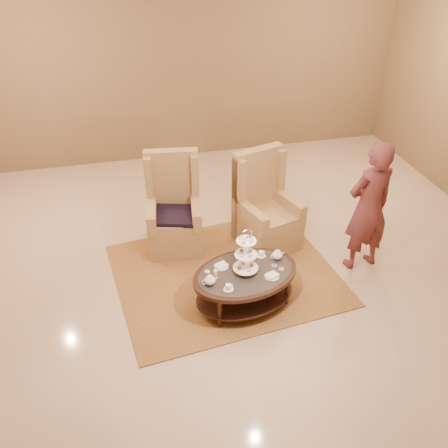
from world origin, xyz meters
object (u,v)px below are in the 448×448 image
object	(u,v)px
tea_table	(245,278)
armchair_left	(174,215)
armchair_right	(264,214)
person	(369,207)

from	to	relation	value
tea_table	armchair_left	distance (m)	1.60
tea_table	armchair_right	world-z (taller)	armchair_right
armchair_left	armchair_right	xyz separation A→B (m)	(1.23, -0.26, 0.00)
tea_table	armchair_left	world-z (taller)	armchair_left
armchair_right	person	bearing A→B (deg)	-53.34
armchair_left	person	size ratio (longest dim) A/B	0.76
armchair_left	tea_table	bearing A→B (deg)	-59.71
armchair_left	armchair_right	world-z (taller)	armchair_right
tea_table	armchair_right	distance (m)	1.37
armchair_left	person	bearing A→B (deg)	-17.28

